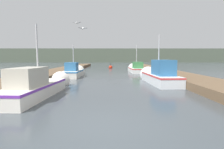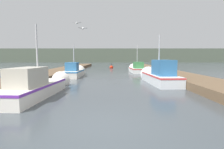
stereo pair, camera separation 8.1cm
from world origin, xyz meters
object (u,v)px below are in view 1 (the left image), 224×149
fishing_boat_2 (74,72)px  seagull_lead (83,28)px  mooring_piling_1 (70,70)px  seagull_1 (77,23)px  fishing_boat_0 (40,85)px  fishing_boat_1 (158,75)px  mooring_piling_0 (169,73)px  fishing_boat_3 (136,69)px  channel_buoy (111,67)px

fishing_boat_2 → seagull_lead: seagull_lead is taller
mooring_piling_1 → seagull_1: (2.23, -7.36, 3.67)m
seagull_lead → seagull_1: seagull_1 is taller
fishing_boat_0 → fishing_boat_1: bearing=33.9°
mooring_piling_1 → seagull_1: seagull_1 is taller
fishing_boat_2 → mooring_piling_0: size_ratio=3.58×
fishing_boat_1 → mooring_piling_1: fishing_boat_1 is taller
mooring_piling_0 → fishing_boat_0: bearing=-149.8°
fishing_boat_0 → fishing_boat_3: (6.76, 13.75, -0.06)m
fishing_boat_0 → mooring_piling_0: (7.91, 4.61, 0.22)m
fishing_boat_2 → mooring_piling_0: (8.04, -4.04, 0.25)m
mooring_piling_0 → mooring_piling_1: mooring_piling_0 is taller
fishing_boat_1 → mooring_piling_0: fishing_boat_1 is taller
mooring_piling_1 → fishing_boat_2: bearing=-68.0°
fishing_boat_1 → seagull_lead: 6.38m
mooring_piling_0 → seagull_lead: seagull_lead is taller
fishing_boat_1 → channel_buoy: (-3.51, 17.42, -0.38)m
channel_buoy → seagull_lead: (-1.58, -19.85, 3.36)m
fishing_boat_0 → seagull_lead: seagull_lead is taller
fishing_boat_0 → channel_buoy: size_ratio=5.24×
fishing_boat_3 → seagull_1: seagull_1 is taller
fishing_boat_3 → mooring_piling_1: bearing=-161.7°
mooring_piling_0 → fishing_boat_1: bearing=-154.1°
fishing_boat_0 → mooring_piling_1: bearing=98.6°
fishing_boat_1 → fishing_boat_3: (-0.23, 9.59, -0.14)m
fishing_boat_0 → seagull_1: seagull_1 is taller
fishing_boat_1 → fishing_boat_3: fishing_boat_1 is taller
fishing_boat_3 → seagull_1: size_ratio=8.94×
fishing_boat_3 → channel_buoy: bearing=111.0°
fishing_boat_2 → seagull_1: size_ratio=8.82×
fishing_boat_2 → mooring_piling_1: bearing=112.0°
fishing_boat_0 → fishing_boat_3: bearing=67.0°
seagull_1 → fishing_boat_2: bearing=-67.6°
fishing_boat_0 → fishing_boat_1: (6.99, 4.16, 0.08)m
mooring_piling_1 → seagull_1: bearing=-73.1°
fishing_boat_2 → fishing_boat_3: size_ratio=0.99×
fishing_boat_1 → fishing_boat_2: (-7.12, 4.48, -0.11)m
fishing_boat_0 → fishing_boat_2: bearing=94.0°
seagull_1 → channel_buoy: bearing=-89.3°
mooring_piling_1 → channel_buoy: bearing=67.0°
fishing_boat_2 → fishing_boat_0: bearing=-89.1°
fishing_boat_0 → fishing_boat_3: fishing_boat_3 is taller
fishing_boat_3 → mooring_piling_0: bearing=-84.6°
fishing_boat_0 → fishing_boat_2: size_ratio=1.20×
fishing_boat_1 → seagull_lead: bearing=-157.5°
fishing_boat_1 → seagull_1: bearing=-176.8°
fishing_boat_1 → channel_buoy: bearing=98.5°
channel_buoy → fishing_boat_2: bearing=-105.6°
mooring_piling_1 → seagull_1: 8.52m
fishing_boat_1 → mooring_piling_0: bearing=22.9°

